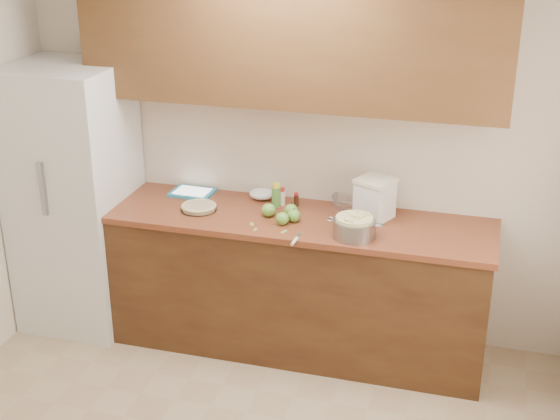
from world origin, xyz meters
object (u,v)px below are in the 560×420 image
(colander, at_px, (354,227))
(tablet, at_px, (192,192))
(flour_canister, at_px, (375,198))
(pie, at_px, (199,207))

(colander, bearing_deg, tablet, 161.70)
(colander, relative_size, tablet, 1.19)
(colander, relative_size, flour_canister, 1.23)
(tablet, bearing_deg, colander, -15.54)
(colander, bearing_deg, pie, 172.59)
(tablet, bearing_deg, pie, -57.38)
(pie, bearing_deg, flour_canister, 9.35)
(pie, relative_size, colander, 0.68)
(flour_canister, bearing_deg, pie, -170.65)
(pie, distance_m, tablet, 0.29)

